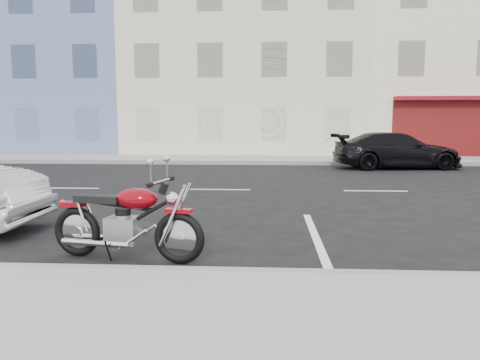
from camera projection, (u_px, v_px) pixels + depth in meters
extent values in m
plane|color=black|center=(297.00, 190.00, 12.02)|extent=(120.00, 120.00, 0.00)
cube|color=gray|center=(173.00, 159.00, 20.93)|extent=(80.00, 3.40, 0.15)
cube|color=gray|center=(165.00, 162.00, 19.25)|extent=(80.00, 0.12, 0.16)
cube|color=slate|center=(49.00, 42.00, 28.19)|extent=(12.00, 12.00, 13.00)
cube|color=beige|center=(248.00, 53.00, 27.56)|extent=(12.00, 12.00, 11.50)
cube|color=beige|center=(475.00, 42.00, 26.72)|extent=(14.00, 12.00, 12.50)
torus|color=black|center=(237.00, 243.00, 5.62)|extent=(0.67, 0.23, 0.66)
torus|color=black|center=(129.00, 236.00, 5.96)|extent=(0.67, 0.23, 0.66)
cube|color=maroon|center=(237.00, 215.00, 5.58)|extent=(0.35, 0.19, 0.05)
cube|color=maroon|center=(125.00, 208.00, 5.93)|extent=(0.32, 0.21, 0.06)
cube|color=gray|center=(178.00, 234.00, 5.80)|extent=(0.46, 0.37, 0.34)
ellipsoid|color=maroon|center=(192.00, 202.00, 5.70)|extent=(0.60, 0.43, 0.27)
cube|color=black|center=(153.00, 202.00, 5.82)|extent=(0.65, 0.36, 0.09)
cylinder|color=silver|center=(219.00, 185.00, 5.59)|extent=(0.16, 0.68, 0.04)
sphere|color=silver|center=(230.00, 202.00, 5.58)|extent=(0.17, 0.17, 0.17)
cylinder|color=silver|center=(149.00, 248.00, 5.76)|extent=(0.93, 0.25, 0.08)
cylinder|color=silver|center=(158.00, 242.00, 6.03)|extent=(0.93, 0.25, 0.08)
cylinder|color=silver|center=(233.00, 219.00, 5.60)|extent=(0.38, 0.11, 0.78)
cylinder|color=black|center=(194.00, 222.00, 5.72)|extent=(0.79, 0.19, 0.49)
imported|color=black|center=(397.00, 150.00, 17.49)|extent=(4.85, 2.38, 1.36)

